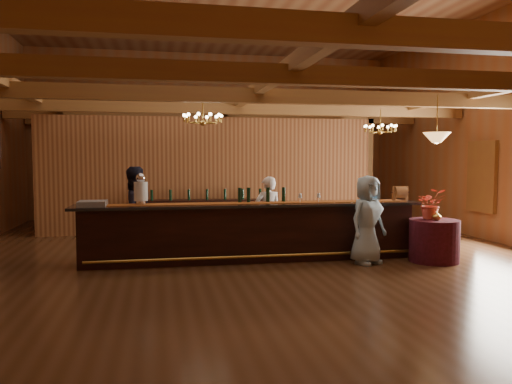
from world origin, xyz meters
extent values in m
plane|color=#492C18|center=(0.00, 0.00, 0.00)|extent=(14.00, 14.00, 0.00)
cube|color=#99643C|center=(0.00, 7.00, 2.75)|extent=(12.00, 0.10, 5.50)
cube|color=#99643C|center=(0.00, -7.00, 2.75)|extent=(12.00, 0.10, 5.50)
cube|color=brown|center=(0.00, -5.50, 3.20)|extent=(11.90, 0.20, 0.28)
cube|color=brown|center=(0.00, -3.00, 3.20)|extent=(11.90, 0.20, 0.28)
cube|color=brown|center=(0.00, -0.50, 3.20)|extent=(11.90, 0.20, 0.28)
cube|color=brown|center=(0.00, 2.00, 3.20)|extent=(11.90, 0.20, 0.28)
cube|color=brown|center=(0.00, 4.50, 3.20)|extent=(11.90, 0.20, 0.28)
cube|color=brown|center=(0.00, 6.80, 3.20)|extent=(11.90, 0.20, 0.28)
cube|color=brown|center=(-4.50, 0.00, 3.34)|extent=(0.18, 13.90, 0.22)
cube|color=brown|center=(0.00, 0.00, 3.34)|extent=(0.18, 13.90, 0.22)
cube|color=brown|center=(4.50, 0.00, 3.34)|extent=(0.18, 13.90, 0.22)
cube|color=brown|center=(-4.50, 4.50, 1.60)|extent=(0.20, 0.20, 3.20)
cube|color=brown|center=(4.50, 4.50, 1.60)|extent=(0.20, 0.20, 3.20)
cube|color=brown|center=(-0.50, 3.50, 1.55)|extent=(9.00, 0.18, 3.10)
cube|color=white|center=(5.95, 1.00, 1.55)|extent=(0.12, 1.05, 1.75)
cube|color=black|center=(1.00, 5.50, 0.55)|extent=(1.20, 0.60, 1.10)
cube|color=brown|center=(-2.00, 5.50, 0.50)|extent=(1.00, 0.60, 1.00)
cube|color=black|center=(-0.13, -0.45, 0.54)|extent=(6.44, 0.78, 1.07)
cube|color=black|center=(-0.13, -0.45, 1.10)|extent=(6.77, 0.92, 0.05)
cube|color=maroon|center=(-0.13, -0.45, 1.13)|extent=(6.33, 0.51, 0.01)
cylinder|color=gold|center=(-0.13, -0.88, 0.16)|extent=(6.22, 0.13, 0.05)
cylinder|color=silver|center=(-2.23, -0.37, 1.17)|extent=(0.18, 0.18, 0.08)
cylinder|color=silver|center=(-2.23, -0.37, 1.39)|extent=(0.26, 0.26, 0.36)
sphere|color=silver|center=(-2.23, -0.37, 1.64)|extent=(0.18, 0.18, 0.18)
cube|color=gray|center=(-3.09, -0.47, 1.18)|extent=(0.50, 0.50, 0.10)
cube|color=brown|center=(2.83, -0.54, 1.28)|extent=(0.06, 0.06, 0.30)
cube|color=brown|center=(3.11, -0.54, 1.28)|extent=(0.06, 0.06, 0.30)
cylinder|color=brown|center=(2.97, -0.54, 1.31)|extent=(0.24, 0.24, 0.24)
cylinder|color=black|center=(-0.33, -0.32, 1.28)|extent=(0.07, 0.07, 0.30)
cylinder|color=black|center=(-0.15, -0.32, 1.28)|extent=(0.07, 0.07, 0.30)
cylinder|color=black|center=(0.24, -0.33, 1.28)|extent=(0.07, 0.07, 0.30)
cylinder|color=black|center=(0.56, -0.33, 1.28)|extent=(0.07, 0.07, 0.30)
cube|color=black|center=(-0.65, 3.03, 0.46)|extent=(3.27, 0.80, 0.91)
cylinder|color=#4B1123|center=(3.33, -1.26, 0.41)|extent=(0.95, 0.95, 0.82)
cylinder|color=gold|center=(-0.98, 0.37, 2.97)|extent=(0.02, 0.02, 0.47)
sphere|color=gold|center=(-0.98, 0.37, 2.73)|extent=(0.12, 0.12, 0.12)
torus|color=gold|center=(-0.98, 0.37, 2.83)|extent=(0.80, 0.80, 0.04)
cylinder|color=gold|center=(3.54, 1.66, 2.92)|extent=(0.02, 0.02, 0.55)
sphere|color=gold|center=(3.54, 1.66, 2.65)|extent=(0.12, 0.12, 0.12)
torus|color=gold|center=(3.54, 1.66, 2.75)|extent=(0.80, 0.80, 0.04)
cylinder|color=gold|center=(3.33, -1.26, 2.80)|extent=(0.02, 0.02, 0.80)
cone|color=#DB984C|center=(3.33, -1.26, 2.40)|extent=(0.52, 0.52, 0.20)
imported|color=white|center=(0.38, 0.33, 0.81)|extent=(0.62, 0.44, 1.62)
imported|color=black|center=(-2.41, 0.20, 0.92)|extent=(1.13, 1.06, 1.84)
imported|color=#A4CDE8|center=(1.98, -1.18, 0.84)|extent=(0.97, 0.83, 1.68)
imported|color=#376B23|center=(1.71, 3.82, 0.65)|extent=(0.82, 0.71, 1.31)
imported|color=#CD4430|center=(3.32, -1.14, 1.12)|extent=(0.66, 0.61, 0.60)
imported|color=gold|center=(3.31, -1.36, 0.96)|extent=(0.16, 0.16, 0.28)
camera|label=1|loc=(-1.90, -9.99, 2.03)|focal=35.00mm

